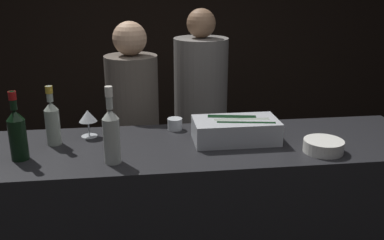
# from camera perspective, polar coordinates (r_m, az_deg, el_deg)

# --- Properties ---
(wall_back_chalkboard) EXTENTS (6.40, 0.06, 2.80)m
(wall_back_chalkboard) POSITION_cam_1_polar(r_m,az_deg,el_deg) (4.45, -3.97, 12.06)
(wall_back_chalkboard) COLOR black
(wall_back_chalkboard) RESTS_ON ground_plane
(bar_counter) EXTENTS (2.45, 0.66, 1.08)m
(bar_counter) POSITION_cam_1_polar(r_m,az_deg,el_deg) (2.45, 0.10, -15.01)
(bar_counter) COLOR black
(bar_counter) RESTS_ON ground_plane
(ice_bin_with_bottles) EXTENTS (0.44, 0.23, 0.12)m
(ice_bin_with_bottles) POSITION_cam_1_polar(r_m,az_deg,el_deg) (2.24, 5.95, -1.18)
(ice_bin_with_bottles) COLOR #B7BABF
(ice_bin_with_bottles) RESTS_ON bar_counter
(bowl_white) EXTENTS (0.19, 0.19, 0.06)m
(bowl_white) POSITION_cam_1_polar(r_m,az_deg,el_deg) (2.19, 17.12, -3.29)
(bowl_white) COLOR silver
(bowl_white) RESTS_ON bar_counter
(wine_glass) EXTENTS (0.10, 0.10, 0.15)m
(wine_glass) POSITION_cam_1_polar(r_m,az_deg,el_deg) (2.34, -13.72, 0.40)
(wine_glass) COLOR silver
(wine_glass) RESTS_ON bar_counter
(candle_votive) EXTENTS (0.08, 0.08, 0.06)m
(candle_votive) POSITION_cam_1_polar(r_m,az_deg,el_deg) (2.41, -2.30, -0.52)
(candle_votive) COLOR silver
(candle_votive) RESTS_ON bar_counter
(rose_wine_bottle) EXTENTS (0.07, 0.07, 0.31)m
(rose_wine_bottle) POSITION_cam_1_polar(r_m,az_deg,el_deg) (2.27, -18.13, -0.05)
(rose_wine_bottle) COLOR #9EA899
(rose_wine_bottle) RESTS_ON bar_counter
(white_wine_bottle) EXTENTS (0.08, 0.08, 0.36)m
(white_wine_bottle) POSITION_cam_1_polar(r_m,az_deg,el_deg) (1.97, -10.71, -1.69)
(white_wine_bottle) COLOR #B2B7AD
(white_wine_bottle) RESTS_ON bar_counter
(red_wine_bottle_burgundy) EXTENTS (0.08, 0.08, 0.33)m
(red_wine_bottle_burgundy) POSITION_cam_1_polar(r_m,az_deg,el_deg) (2.14, -22.28, -1.51)
(red_wine_bottle_burgundy) COLOR black
(red_wine_bottle_burgundy) RESTS_ON bar_counter
(person_in_hoodie) EXTENTS (0.40, 0.40, 1.69)m
(person_in_hoodie) POSITION_cam_1_polar(r_m,az_deg,el_deg) (3.26, 1.15, 1.33)
(person_in_hoodie) COLOR black
(person_in_hoodie) RESTS_ON ground_plane
(person_blond_tee) EXTENTS (0.33, 0.33, 1.64)m
(person_blond_tee) POSITION_cam_1_polar(r_m,az_deg,el_deg) (2.83, -7.74, -1.78)
(person_blond_tee) COLOR black
(person_blond_tee) RESTS_ON ground_plane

